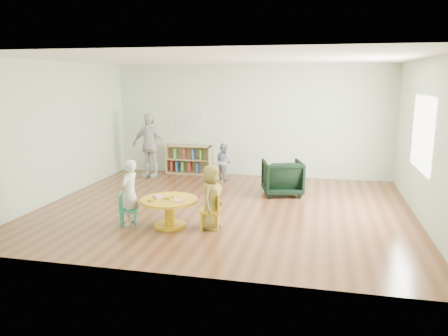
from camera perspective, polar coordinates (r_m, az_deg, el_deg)
name	(u,v)px	position (r m, az deg, el deg)	size (l,w,h in m)	color
room	(226,109)	(8.11, 0.21, 7.68)	(7.10, 7.00, 2.80)	brown
activity_table	(169,207)	(7.39, -7.15, -5.13)	(0.96, 0.96, 0.52)	gold
kid_chair_left	(126,208)	(7.62, -12.68, -5.09)	(0.37, 0.37, 0.55)	#1B9673
kid_chair_right	(213,209)	(7.24, -1.49, -5.40)	(0.39, 0.39, 0.61)	gold
bookshelf	(188,160)	(11.46, -4.67, 1.10)	(1.20, 0.30, 0.75)	#A18959
alphabet_poster	(190,122)	(11.44, -4.51, 6.06)	(0.74, 0.01, 0.54)	white
armchair	(282,178)	(9.40, 7.63, -1.25)	(0.80, 0.82, 0.75)	black
child_left	(130,193)	(7.52, -12.23, -3.18)	(0.41, 0.27, 1.12)	silver
child_right	(211,197)	(7.18, -1.65, -3.81)	(0.53, 0.34, 1.08)	gold
toddler	(224,161)	(10.73, -0.06, 0.86)	(0.43, 0.34, 0.89)	#1B1E45
adult_caretaker	(149,145)	(11.10, -9.72, 2.94)	(0.95, 0.39, 1.61)	silver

